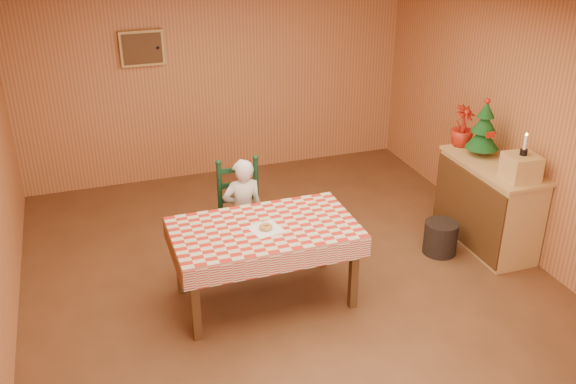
% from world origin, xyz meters
% --- Properties ---
extents(ground, '(6.00, 6.00, 0.00)m').
position_xyz_m(ground, '(0.00, 0.00, 0.00)').
color(ground, brown).
rests_on(ground, ground).
extents(cabin_walls, '(5.10, 6.05, 2.65)m').
position_xyz_m(cabin_walls, '(-0.00, 0.53, 1.83)').
color(cabin_walls, '#C27746').
rests_on(cabin_walls, ground).
extents(dining_table, '(1.66, 0.96, 0.77)m').
position_xyz_m(dining_table, '(-0.31, -0.05, 0.69)').
color(dining_table, '#513015').
rests_on(dining_table, ground).
extents(ladder_chair, '(0.44, 0.40, 1.08)m').
position_xyz_m(ladder_chair, '(-0.31, 0.74, 0.50)').
color(ladder_chair, black).
rests_on(ladder_chair, ground).
extents(seated_child, '(0.41, 0.27, 1.12)m').
position_xyz_m(seated_child, '(-0.31, 0.68, 0.56)').
color(seated_child, silver).
rests_on(seated_child, ground).
extents(napkin, '(0.31, 0.31, 0.00)m').
position_xyz_m(napkin, '(-0.31, -0.10, 0.77)').
color(napkin, white).
rests_on(napkin, dining_table).
extents(donut, '(0.14, 0.14, 0.04)m').
position_xyz_m(donut, '(-0.31, -0.10, 0.79)').
color(donut, '#C08A45').
rests_on(donut, napkin).
extents(shelf_unit, '(0.54, 1.24, 0.93)m').
position_xyz_m(shelf_unit, '(2.22, 0.19, 0.47)').
color(shelf_unit, tan).
rests_on(shelf_unit, ground).
extents(crate, '(0.32, 0.32, 0.25)m').
position_xyz_m(crate, '(2.23, -0.21, 1.06)').
color(crate, tan).
rests_on(crate, shelf_unit).
extents(christmas_tree, '(0.34, 0.34, 0.62)m').
position_xyz_m(christmas_tree, '(2.23, 0.44, 1.21)').
color(christmas_tree, '#513015').
rests_on(christmas_tree, shelf_unit).
extents(flower_arrangement, '(0.31, 0.31, 0.44)m').
position_xyz_m(flower_arrangement, '(2.18, 0.74, 1.15)').
color(flower_arrangement, '#A81C0F').
rests_on(flower_arrangement, shelf_unit).
extents(candle_set, '(0.07, 0.07, 0.22)m').
position_xyz_m(candle_set, '(2.23, -0.21, 1.24)').
color(candle_set, black).
rests_on(candle_set, crate).
extents(storage_bin, '(0.46, 0.46, 0.35)m').
position_xyz_m(storage_bin, '(1.67, 0.16, 0.17)').
color(storage_bin, black).
rests_on(storage_bin, ground).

